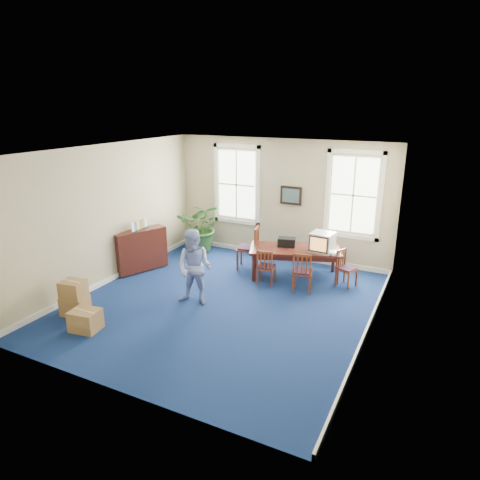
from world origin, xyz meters
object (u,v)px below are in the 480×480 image
at_px(conference_table, 295,262).
at_px(cardboard_boxes, 85,297).
at_px(crt_tv, 322,242).
at_px(credenza, 141,251).
at_px(potted_plant, 202,227).
at_px(chair_near_left, 266,267).
at_px(man, 195,268).

height_order(conference_table, cardboard_boxes, cardboard_boxes).
height_order(crt_tv, cardboard_boxes, crt_tv).
relative_size(credenza, potted_plant, 0.92).
distance_m(crt_tv, cardboard_boxes, 5.33).
bearing_deg(chair_near_left, conference_table, -129.18).
relative_size(chair_near_left, man, 0.54).
relative_size(man, credenza, 1.22).
height_order(conference_table, crt_tv, crt_tv).
xyz_separation_m(crt_tv, cardboard_boxes, (-3.73, -3.77, -0.58)).
xyz_separation_m(conference_table, cardboard_boxes, (-3.10, -3.72, 0.01)).
bearing_deg(credenza, conference_table, 43.35).
height_order(conference_table, potted_plant, potted_plant).
height_order(crt_tv, potted_plant, potted_plant).
xyz_separation_m(conference_table, man, (-1.39, -2.32, 0.44)).
height_order(credenza, cardboard_boxes, credenza).
relative_size(crt_tv, credenza, 0.42).
bearing_deg(conference_table, chair_near_left, -141.67).
xyz_separation_m(crt_tv, potted_plant, (-3.62, 0.55, -0.24)).
bearing_deg(conference_table, crt_tv, -16.31).
xyz_separation_m(man, cardboard_boxes, (-1.71, -1.40, -0.43)).
bearing_deg(man, chair_near_left, 53.03).
bearing_deg(chair_near_left, cardboard_boxes, 40.14).
relative_size(crt_tv, man, 0.34).
bearing_deg(credenza, man, -0.84).
distance_m(conference_table, potted_plant, 3.07).
height_order(chair_near_left, credenza, credenza).
xyz_separation_m(credenza, potted_plant, (0.62, 1.93, 0.20)).
xyz_separation_m(crt_tv, man, (-2.02, -2.36, -0.16)).
distance_m(credenza, cardboard_boxes, 2.45).
height_order(conference_table, man, man).
bearing_deg(crt_tv, potted_plant, 176.37).
height_order(conference_table, credenza, credenza).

